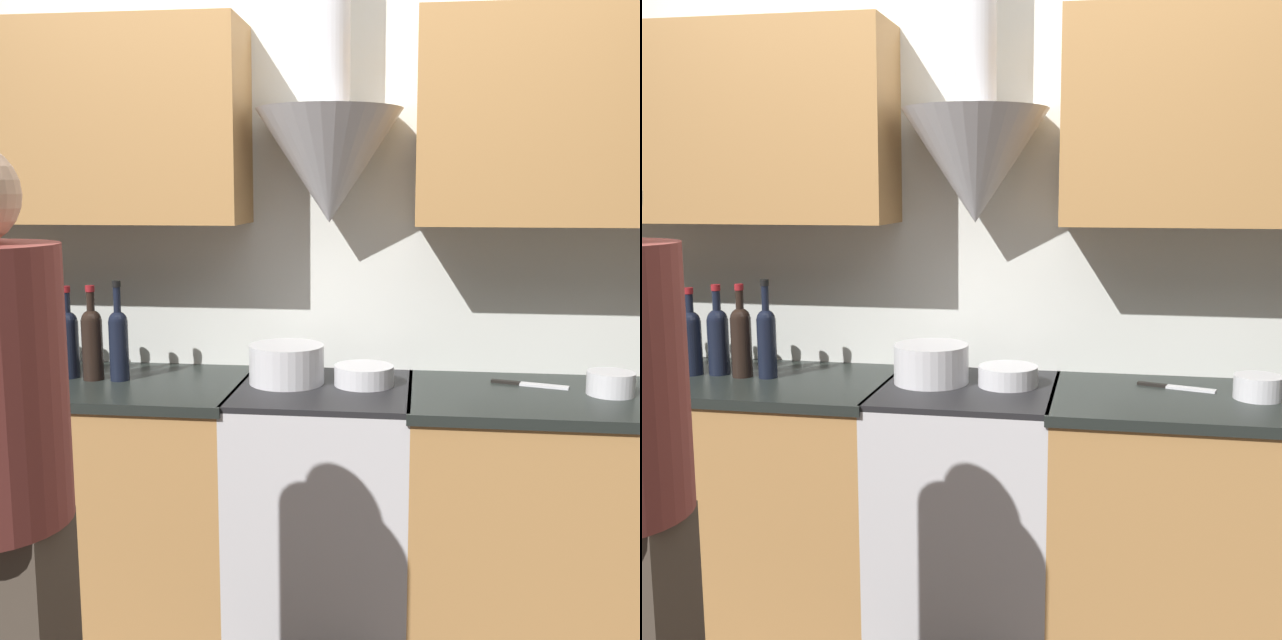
% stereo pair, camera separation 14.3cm
% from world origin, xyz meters
% --- Properties ---
extents(wall_back, '(8.40, 0.51, 2.60)m').
position_xyz_m(wall_back, '(0.01, 0.62, 1.46)').
color(wall_back, silver).
rests_on(wall_back, ground_plane).
extents(counter_left, '(1.21, 0.62, 0.90)m').
position_xyz_m(counter_left, '(-0.89, 0.35, 0.45)').
color(counter_left, '#B27F47').
rests_on(counter_left, ground_plane).
extents(counter_right, '(1.28, 0.62, 0.90)m').
position_xyz_m(counter_right, '(0.93, 0.35, 0.45)').
color(counter_right, '#B27F47').
rests_on(counter_right, ground_plane).
extents(stove_range, '(0.60, 0.60, 0.90)m').
position_xyz_m(stove_range, '(0.00, 0.35, 0.45)').
color(stove_range, silver).
rests_on(stove_range, ground_plane).
extents(wine_bottle_2, '(0.08, 0.08, 0.35)m').
position_xyz_m(wine_bottle_2, '(-1.20, 0.36, 1.04)').
color(wine_bottle_2, black).
rests_on(wine_bottle_2, counter_left).
extents(wine_bottle_3, '(0.07, 0.07, 0.34)m').
position_xyz_m(wine_bottle_3, '(-1.11, 0.36, 1.03)').
color(wine_bottle_3, black).
rests_on(wine_bottle_3, counter_left).
extents(wine_bottle_4, '(0.08, 0.08, 0.32)m').
position_xyz_m(wine_bottle_4, '(-1.03, 0.36, 1.03)').
color(wine_bottle_4, black).
rests_on(wine_bottle_4, counter_left).
extents(wine_bottle_5, '(0.08, 0.08, 0.33)m').
position_xyz_m(wine_bottle_5, '(-0.93, 0.38, 1.04)').
color(wine_bottle_5, black).
rests_on(wine_bottle_5, counter_left).
extents(wine_bottle_6, '(0.07, 0.07, 0.34)m').
position_xyz_m(wine_bottle_6, '(-0.83, 0.36, 1.04)').
color(wine_bottle_6, black).
rests_on(wine_bottle_6, counter_left).
extents(wine_bottle_7, '(0.07, 0.07, 0.36)m').
position_xyz_m(wine_bottle_7, '(-0.73, 0.36, 1.04)').
color(wine_bottle_7, black).
rests_on(wine_bottle_7, counter_left).
extents(stock_pot, '(0.26, 0.26, 0.14)m').
position_xyz_m(stock_pot, '(-0.14, 0.39, 0.97)').
color(stock_pot, silver).
rests_on(stock_pot, stove_range).
extents(mixing_bowl, '(0.21, 0.21, 0.07)m').
position_xyz_m(mixing_bowl, '(0.14, 0.40, 0.93)').
color(mixing_bowl, silver).
rests_on(mixing_bowl, stove_range).
extents(saucepan, '(0.16, 0.16, 0.08)m').
position_xyz_m(saucepan, '(0.96, 0.37, 0.94)').
color(saucepan, silver).
rests_on(saucepan, counter_right).
extents(chefs_knife, '(0.26, 0.10, 0.01)m').
position_xyz_m(chefs_knife, '(0.71, 0.46, 0.90)').
color(chefs_knife, silver).
rests_on(chefs_knife, counter_right).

